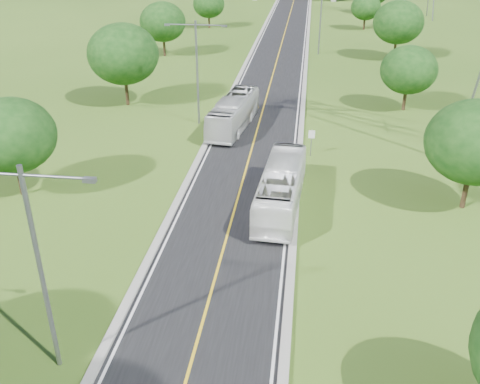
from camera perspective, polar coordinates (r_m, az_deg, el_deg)
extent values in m
plane|color=#2F5217|center=(67.76, 3.22, 11.34)|extent=(260.00, 260.00, 0.00)
cube|color=black|center=(73.54, 3.59, 12.60)|extent=(8.00, 150.00, 0.06)
cube|color=gray|center=(73.90, 0.22, 12.79)|extent=(0.50, 150.00, 0.22)
cube|color=gray|center=(73.38, 6.98, 12.49)|extent=(0.50, 150.00, 0.22)
cylinder|color=slate|center=(46.34, 7.60, 5.20)|extent=(0.08, 0.08, 2.40)
cube|color=white|center=(46.03, 7.66, 6.12)|extent=(0.55, 0.04, 0.70)
cylinder|color=slate|center=(24.04, -20.42, -8.25)|extent=(0.22, 0.22, 10.00)
cylinder|color=slate|center=(21.22, -19.02, 1.54)|extent=(2.80, 0.12, 0.12)
cube|color=slate|center=(20.71, -15.75, 1.25)|extent=(0.50, 0.25, 0.18)
cylinder|color=slate|center=(52.88, -4.58, 12.43)|extent=(0.22, 0.22, 10.00)
cylinder|color=slate|center=(52.23, -6.35, 17.33)|extent=(2.80, 0.12, 0.12)
cylinder|color=slate|center=(51.66, -3.18, 17.34)|extent=(2.80, 0.12, 0.12)
cube|color=slate|center=(52.55, -7.79, 17.26)|extent=(0.50, 0.25, 0.18)
cube|color=slate|center=(51.46, -1.68, 17.28)|extent=(0.50, 0.25, 0.18)
cylinder|color=slate|center=(84.17, 8.58, 17.65)|extent=(0.22, 0.22, 10.00)
cylinder|color=black|center=(42.45, -22.43, 1.43)|extent=(0.36, 0.36, 2.70)
ellipsoid|color=#0F350E|center=(41.26, -23.23, 5.57)|extent=(6.30, 6.30, 5.36)
cylinder|color=black|center=(60.78, -11.99, 10.55)|extent=(0.36, 0.36, 3.24)
ellipsoid|color=#0F350E|center=(59.82, -12.36, 14.19)|extent=(7.56, 7.56, 6.43)
cylinder|color=black|center=(83.69, -8.09, 15.15)|extent=(0.36, 0.36, 2.88)
ellipsoid|color=#0F350E|center=(83.06, -8.25, 17.52)|extent=(6.72, 6.72, 5.71)
cylinder|color=black|center=(106.22, -3.31, 17.73)|extent=(0.36, 0.36, 2.52)
ellipsoid|color=#0F350E|center=(105.77, -3.36, 19.38)|extent=(5.88, 5.88, 5.00)
cylinder|color=black|center=(40.55, 22.93, 0.29)|extent=(0.36, 0.36, 2.88)
ellipsoid|color=#0F350E|center=(39.23, 23.85, 4.89)|extent=(6.72, 6.72, 5.71)
cylinder|color=black|center=(60.48, 17.16, 9.51)|extent=(0.36, 0.36, 2.52)
ellipsoid|color=#0F350E|center=(59.69, 17.56, 12.32)|extent=(5.88, 5.88, 5.00)
cylinder|color=black|center=(83.74, 16.20, 14.45)|extent=(0.36, 0.36, 3.06)
ellipsoid|color=#0F350E|center=(83.07, 16.54, 16.96)|extent=(7.14, 7.14, 6.07)
cylinder|color=black|center=(106.95, 13.11, 17.13)|extent=(0.36, 0.36, 2.34)
ellipsoid|color=#0F350E|center=(106.53, 13.27, 18.65)|extent=(5.46, 5.46, 4.64)
cylinder|color=black|center=(126.96, 14.03, 18.58)|extent=(0.36, 0.36, 2.70)
imported|color=white|center=(37.34, 4.41, 0.47)|extent=(3.25, 11.09, 3.05)
imported|color=silver|center=(52.29, -0.68, 8.44)|extent=(3.97, 11.24, 3.06)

